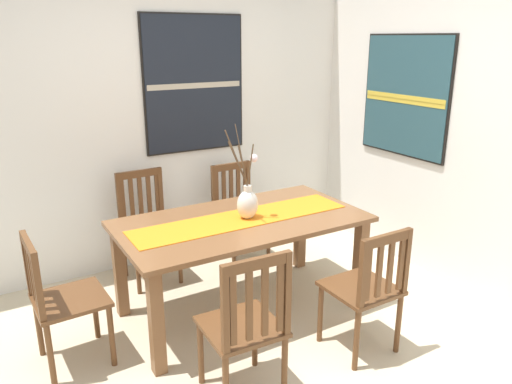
% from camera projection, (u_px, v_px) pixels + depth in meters
% --- Properties ---
extents(ground_plane, '(6.40, 6.40, 0.03)m').
position_uv_depth(ground_plane, '(278.00, 358.00, 3.21)').
color(ground_plane, beige).
extents(wall_back, '(6.40, 0.12, 2.70)m').
position_uv_depth(wall_back, '(165.00, 112.00, 4.33)').
color(wall_back, silver).
rests_on(wall_back, ground_plane).
extents(wall_side, '(0.12, 6.40, 2.70)m').
position_uv_depth(wall_side, '(488.00, 125.00, 3.70)').
color(wall_side, silver).
rests_on(wall_side, ground_plane).
extents(dining_table, '(1.77, 0.94, 0.73)m').
position_uv_depth(dining_table, '(242.00, 232.00, 3.58)').
color(dining_table, brown).
rests_on(dining_table, ground_plane).
extents(table_runner, '(1.63, 0.36, 0.01)m').
position_uv_depth(table_runner, '(242.00, 219.00, 3.54)').
color(table_runner, orange).
rests_on(table_runner, dining_table).
extents(centerpiece_vase, '(0.23, 0.17, 0.69)m').
position_uv_depth(centerpiece_vase, '(248.00, 201.00, 3.51)').
color(centerpiece_vase, silver).
rests_on(centerpiece_vase, dining_table).
extents(chair_0, '(0.42, 0.42, 0.88)m').
position_uv_depth(chair_0, '(367.00, 288.00, 3.13)').
color(chair_0, brown).
rests_on(chair_0, ground_plane).
extents(chair_1, '(0.43, 0.43, 0.88)m').
position_uv_depth(chair_1, '(238.00, 210.00, 4.51)').
color(chair_1, brown).
rests_on(chair_1, ground_plane).
extents(chair_2, '(0.43, 0.43, 0.92)m').
position_uv_depth(chair_2, '(147.00, 224.00, 4.13)').
color(chair_2, brown).
rests_on(chair_2, ground_plane).
extents(chair_3, '(0.44, 0.44, 0.87)m').
position_uv_depth(chair_3, '(60.00, 298.00, 3.00)').
color(chair_3, brown).
rests_on(chair_3, ground_plane).
extents(chair_4, '(0.44, 0.44, 0.93)m').
position_uv_depth(chair_4, '(246.00, 325.00, 2.69)').
color(chair_4, brown).
rests_on(chair_4, ground_plane).
extents(painting_on_back_wall, '(0.94, 0.05, 1.19)m').
position_uv_depth(painting_on_back_wall, '(194.00, 84.00, 4.33)').
color(painting_on_back_wall, black).
extents(painting_on_side_wall, '(0.05, 0.95, 1.03)m').
position_uv_depth(painting_on_side_wall, '(405.00, 96.00, 4.26)').
color(painting_on_side_wall, black).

